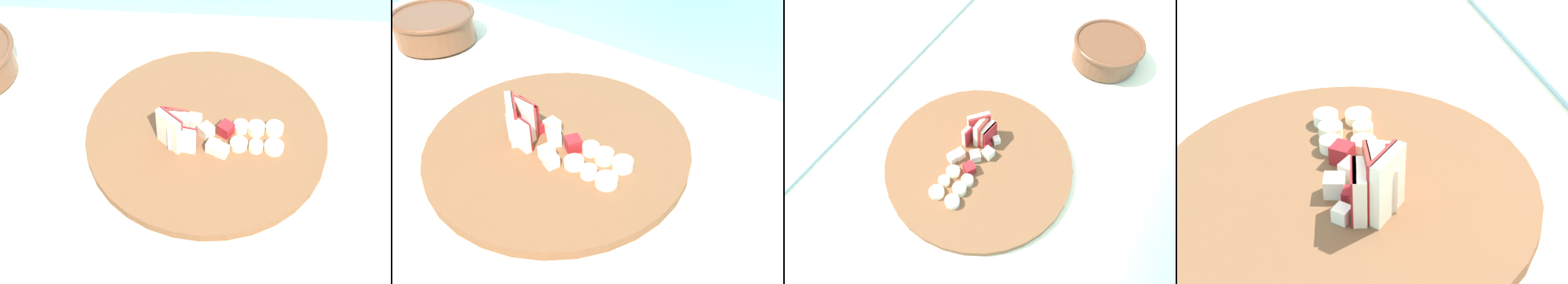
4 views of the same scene
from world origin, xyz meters
The scene contains 6 objects.
tile_backsplash centered at (0.00, 0.34, 0.76)m, with size 2.40×0.04×1.52m, color #5BA3C1.
cutting_board centered at (0.04, 0.01, 0.94)m, with size 0.38×0.38×0.02m, color brown.
apple_wedge_fan centered at (0.00, -0.02, 0.98)m, with size 0.06×0.05×0.07m.
apple_dice_pile centered at (0.04, 0.00, 0.96)m, with size 0.11×0.08×0.02m.
banana_slice_rows centered at (0.13, 0.00, 0.96)m, with size 0.08×0.07×0.02m.
ceramic_bowl centered at (-0.38, 0.13, 0.97)m, with size 0.17×0.17×0.07m.
Camera 2 is at (0.35, -0.34, 1.34)m, focal length 37.71 mm.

